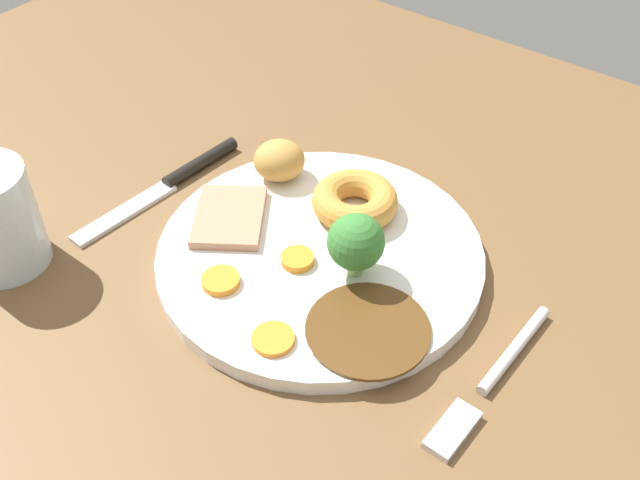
{
  "coord_description": "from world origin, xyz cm",
  "views": [
    {
      "loc": [
        -25.75,
        35.84,
        46.72
      ],
      "look_at": [
        0.91,
        0.97,
        6.0
      ],
      "focal_mm": 41.95,
      "sensor_mm": 36.0,
      "label": 1
    }
  ],
  "objects_px": {
    "dinner_plate": "(320,255)",
    "roast_potato_left": "(279,160)",
    "carrot_coin_front": "(297,259)",
    "knife": "(174,180)",
    "carrot_coin_side": "(273,339)",
    "yorkshire_pudding": "(355,201)",
    "broccoli_floret": "(356,243)",
    "carrot_coin_back": "(221,281)",
    "meat_slice_main": "(229,217)",
    "fork": "(489,382)"
  },
  "relations": [
    {
      "from": "meat_slice_main",
      "to": "fork",
      "type": "bearing_deg",
      "value": 178.02
    },
    {
      "from": "roast_potato_left",
      "to": "knife",
      "type": "xyz_separation_m",
      "value": [
        0.08,
        0.05,
        -0.03
      ]
    },
    {
      "from": "roast_potato_left",
      "to": "fork",
      "type": "bearing_deg",
      "value": 162.44
    },
    {
      "from": "carrot_coin_front",
      "to": "carrot_coin_side",
      "type": "relative_size",
      "value": 0.86
    },
    {
      "from": "carrot_coin_front",
      "to": "dinner_plate",
      "type": "bearing_deg",
      "value": -102.64
    },
    {
      "from": "broccoli_floret",
      "to": "knife",
      "type": "relative_size",
      "value": 0.29
    },
    {
      "from": "meat_slice_main",
      "to": "broccoli_floret",
      "type": "xyz_separation_m",
      "value": [
        -0.12,
        -0.01,
        0.03
      ]
    },
    {
      "from": "meat_slice_main",
      "to": "knife",
      "type": "bearing_deg",
      "value": -11.64
    },
    {
      "from": "carrot_coin_front",
      "to": "roast_potato_left",
      "type": "bearing_deg",
      "value": -43.23
    },
    {
      "from": "dinner_plate",
      "to": "meat_slice_main",
      "type": "relative_size",
      "value": 3.55
    },
    {
      "from": "carrot_coin_back",
      "to": "fork",
      "type": "height_order",
      "value": "carrot_coin_back"
    },
    {
      "from": "dinner_plate",
      "to": "meat_slice_main",
      "type": "height_order",
      "value": "meat_slice_main"
    },
    {
      "from": "yorkshire_pudding",
      "to": "meat_slice_main",
      "type": "bearing_deg",
      "value": 43.44
    },
    {
      "from": "carrot_coin_back",
      "to": "carrot_coin_side",
      "type": "height_order",
      "value": "carrot_coin_back"
    },
    {
      "from": "carrot_coin_front",
      "to": "broccoli_floret",
      "type": "distance_m",
      "value": 0.05
    },
    {
      "from": "yorkshire_pudding",
      "to": "fork",
      "type": "relative_size",
      "value": 0.48
    },
    {
      "from": "yorkshire_pudding",
      "to": "roast_potato_left",
      "type": "height_order",
      "value": "roast_potato_left"
    },
    {
      "from": "yorkshire_pudding",
      "to": "roast_potato_left",
      "type": "distance_m",
      "value": 0.08
    },
    {
      "from": "dinner_plate",
      "to": "roast_potato_left",
      "type": "height_order",
      "value": "roast_potato_left"
    },
    {
      "from": "carrot_coin_back",
      "to": "knife",
      "type": "height_order",
      "value": "carrot_coin_back"
    },
    {
      "from": "yorkshire_pudding",
      "to": "carrot_coin_front",
      "type": "height_order",
      "value": "yorkshire_pudding"
    },
    {
      "from": "roast_potato_left",
      "to": "fork",
      "type": "distance_m",
      "value": 0.27
    },
    {
      "from": "knife",
      "to": "broccoli_floret",
      "type": "bearing_deg",
      "value": 92.95
    },
    {
      "from": "carrot_coin_side",
      "to": "broccoli_floret",
      "type": "bearing_deg",
      "value": -93.71
    },
    {
      "from": "knife",
      "to": "dinner_plate",
      "type": "bearing_deg",
      "value": 94.19
    },
    {
      "from": "carrot_coin_back",
      "to": "broccoli_floret",
      "type": "xyz_separation_m",
      "value": [
        -0.08,
        -0.07,
        0.03
      ]
    },
    {
      "from": "roast_potato_left",
      "to": "knife",
      "type": "relative_size",
      "value": 0.25
    },
    {
      "from": "dinner_plate",
      "to": "broccoli_floret",
      "type": "distance_m",
      "value": 0.05
    },
    {
      "from": "carrot_coin_side",
      "to": "knife",
      "type": "height_order",
      "value": "carrot_coin_side"
    },
    {
      "from": "dinner_plate",
      "to": "broccoli_floret",
      "type": "height_order",
      "value": "broccoli_floret"
    },
    {
      "from": "yorkshire_pudding",
      "to": "carrot_coin_front",
      "type": "distance_m",
      "value": 0.08
    },
    {
      "from": "meat_slice_main",
      "to": "roast_potato_left",
      "type": "relative_size",
      "value": 1.63
    },
    {
      "from": "carrot_coin_front",
      "to": "broccoli_floret",
      "type": "relative_size",
      "value": 0.49
    },
    {
      "from": "roast_potato_left",
      "to": "fork",
      "type": "xyz_separation_m",
      "value": [
        -0.26,
        0.08,
        -0.03
      ]
    },
    {
      "from": "roast_potato_left",
      "to": "broccoli_floret",
      "type": "bearing_deg",
      "value": 154.89
    },
    {
      "from": "knife",
      "to": "carrot_coin_front",
      "type": "bearing_deg",
      "value": 86.25
    },
    {
      "from": "carrot_coin_back",
      "to": "knife",
      "type": "xyz_separation_m",
      "value": [
        0.13,
        -0.08,
        -0.01
      ]
    },
    {
      "from": "carrot_coin_front",
      "to": "carrot_coin_side",
      "type": "bearing_deg",
      "value": 116.44
    },
    {
      "from": "carrot_coin_front",
      "to": "knife",
      "type": "distance_m",
      "value": 0.17
    },
    {
      "from": "dinner_plate",
      "to": "yorkshire_pudding",
      "type": "distance_m",
      "value": 0.06
    },
    {
      "from": "dinner_plate",
      "to": "fork",
      "type": "relative_size",
      "value": 1.74
    },
    {
      "from": "dinner_plate",
      "to": "broccoli_floret",
      "type": "bearing_deg",
      "value": 173.41
    },
    {
      "from": "dinner_plate",
      "to": "roast_potato_left",
      "type": "relative_size",
      "value": 5.79
    },
    {
      "from": "meat_slice_main",
      "to": "carrot_coin_side",
      "type": "relative_size",
      "value": 2.4
    },
    {
      "from": "carrot_coin_front",
      "to": "knife",
      "type": "relative_size",
      "value": 0.14
    },
    {
      "from": "roast_potato_left",
      "to": "carrot_coin_side",
      "type": "height_order",
      "value": "roast_potato_left"
    },
    {
      "from": "broccoli_floret",
      "to": "yorkshire_pudding",
      "type": "bearing_deg",
      "value": -54.47
    },
    {
      "from": "yorkshire_pudding",
      "to": "broccoli_floret",
      "type": "height_order",
      "value": "broccoli_floret"
    },
    {
      "from": "carrot_coin_back",
      "to": "yorkshire_pudding",
      "type": "bearing_deg",
      "value": -103.95
    },
    {
      "from": "dinner_plate",
      "to": "carrot_coin_back",
      "type": "bearing_deg",
      "value": 64.11
    }
  ]
}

